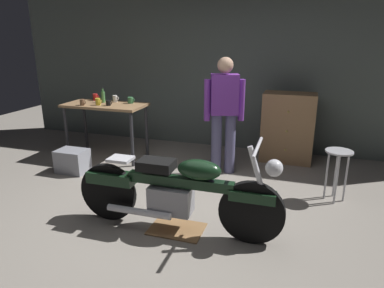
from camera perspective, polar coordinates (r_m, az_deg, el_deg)
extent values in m
plane|color=gray|center=(3.99, -3.91, -11.78)|extent=(12.00, 12.00, 0.00)
cube|color=#56605B|center=(6.18, 5.71, 13.67)|extent=(8.00, 0.12, 3.10)
cube|color=#99724C|center=(5.76, -14.13, 6.24)|extent=(1.30, 0.64, 0.04)
cylinder|color=#2D2D33|center=(5.98, -19.93, 1.69)|extent=(0.05, 0.05, 0.86)
cylinder|color=#2D2D33|center=(5.35, -9.85, 0.73)|extent=(0.05, 0.05, 0.86)
cylinder|color=#2D2D33|center=(6.38, -17.13, 2.91)|extent=(0.05, 0.05, 0.86)
cylinder|color=#2D2D33|center=(5.80, -7.49, 2.13)|extent=(0.05, 0.05, 0.86)
cylinder|color=black|center=(3.43, 9.77, -11.07)|extent=(0.64, 0.08, 0.64)
cylinder|color=black|center=(3.90, -13.59, -7.68)|extent=(0.64, 0.08, 0.64)
cube|color=black|center=(3.35, 9.92, -8.42)|extent=(0.44, 0.15, 0.10)
cube|color=black|center=(3.81, -13.13, -5.39)|extent=(0.52, 0.19, 0.12)
cube|color=gray|center=(3.60, -3.49, -9.06)|extent=(0.44, 0.25, 0.28)
cube|color=black|center=(3.48, -2.01, -6.19)|extent=(1.10, 0.11, 0.10)
ellipsoid|color=black|center=(3.36, 1.20, -4.25)|extent=(0.44, 0.23, 0.20)
cube|color=black|center=(3.51, -5.90, -3.43)|extent=(0.36, 0.24, 0.10)
cube|color=silver|center=(3.67, -11.67, -2.42)|extent=(0.24, 0.20, 0.03)
cylinder|color=silver|center=(3.28, 11.10, -6.10)|extent=(0.26, 0.05, 0.68)
cylinder|color=silver|center=(3.17, 10.73, -0.55)|extent=(0.04, 0.60, 0.03)
sphere|color=silver|center=(3.22, 13.38, -3.85)|extent=(0.16, 0.16, 0.16)
cylinder|color=silver|center=(3.65, -8.74, -10.97)|extent=(0.70, 0.08, 0.07)
cylinder|color=#56547A|center=(5.06, 6.28, 0.03)|extent=(0.15, 0.15, 0.88)
cylinder|color=#56547A|center=(5.04, 4.02, 0.02)|extent=(0.15, 0.15, 0.88)
cube|color=#72339E|center=(4.89, 5.38, 8.11)|extent=(0.43, 0.33, 0.56)
cylinder|color=#72339E|center=(4.93, 8.15, 7.16)|extent=(0.09, 0.09, 0.58)
cylinder|color=#72339E|center=(4.88, 2.53, 7.21)|extent=(0.09, 0.09, 0.58)
sphere|color=tan|center=(4.84, 5.52, 12.79)|extent=(0.22, 0.22, 0.22)
cylinder|color=#B2B2B7|center=(4.46, 23.10, -1.14)|extent=(0.32, 0.32, 0.02)
cylinder|color=#B2B2B7|center=(4.58, 24.00, -5.07)|extent=(0.02, 0.02, 0.62)
cylinder|color=#B2B2B7|center=(4.67, 22.54, -4.46)|extent=(0.02, 0.02, 0.62)
cylinder|color=#B2B2B7|center=(4.55, 21.25, -4.84)|extent=(0.02, 0.02, 0.62)
cylinder|color=#B2B2B7|center=(4.46, 22.72, -5.47)|extent=(0.02, 0.02, 0.62)
cube|color=#99724C|center=(5.70, 15.45, 2.61)|extent=(0.80, 0.44, 1.10)
sphere|color=tan|center=(5.41, 15.57, 5.10)|extent=(0.04, 0.04, 0.04)
sphere|color=tan|center=(5.47, 15.32, 2.04)|extent=(0.04, 0.04, 0.04)
sphere|color=tan|center=(5.56, 15.08, -0.95)|extent=(0.04, 0.04, 0.04)
cube|color=olive|center=(3.74, -2.53, -13.77)|extent=(0.56, 0.40, 0.01)
cube|color=gray|center=(5.43, -19.07, -2.65)|extent=(0.44, 0.32, 0.34)
cylinder|color=yellow|center=(5.66, -15.23, 6.74)|extent=(0.08, 0.08, 0.11)
torus|color=yellow|center=(5.64, -14.86, 6.78)|extent=(0.06, 0.01, 0.06)
cylinder|color=#3D7F4C|center=(5.70, -10.10, 7.11)|extent=(0.09, 0.09, 0.10)
torus|color=#3D7F4C|center=(5.68, -9.65, 7.14)|extent=(0.06, 0.01, 0.06)
cylinder|color=white|center=(5.87, -12.57, 7.29)|extent=(0.07, 0.07, 0.11)
torus|color=white|center=(5.84, -12.21, 7.33)|extent=(0.06, 0.01, 0.06)
cylinder|color=brown|center=(5.72, -17.62, 6.57)|extent=(0.07, 0.07, 0.10)
torus|color=brown|center=(5.69, -17.28, 6.60)|extent=(0.05, 0.01, 0.05)
cylinder|color=red|center=(6.10, -15.63, 7.44)|extent=(0.08, 0.08, 0.11)
torus|color=red|center=(6.07, -15.27, 7.49)|extent=(0.06, 0.01, 0.06)
cylinder|color=black|center=(5.58, -13.63, 6.60)|extent=(0.07, 0.07, 0.09)
torus|color=black|center=(5.56, -13.26, 6.63)|extent=(0.05, 0.01, 0.05)
cylinder|color=#4C8C4C|center=(5.86, -14.43, 7.50)|extent=(0.06, 0.06, 0.18)
cylinder|color=#4C8C4C|center=(5.84, -14.52, 8.61)|extent=(0.03, 0.03, 0.05)
cylinder|color=black|center=(5.84, -14.54, 8.90)|extent=(0.03, 0.03, 0.01)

